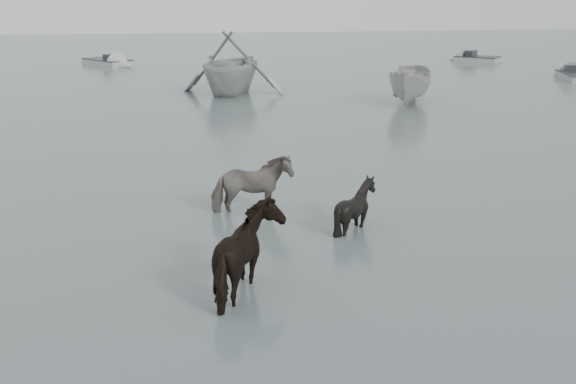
# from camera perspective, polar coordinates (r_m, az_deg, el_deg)

# --- Properties ---
(ground) EXTENTS (140.00, 140.00, 0.00)m
(ground) POSITION_cam_1_polar(r_m,az_deg,el_deg) (13.47, -0.91, -5.54)
(ground) COLOR #51605E
(ground) RESTS_ON ground
(pony_pinto) EXTENTS (1.89, 1.06, 1.52)m
(pony_pinto) POSITION_cam_1_polar(r_m,az_deg,el_deg) (16.24, -2.91, 1.01)
(pony_pinto) COLOR black
(pony_pinto) RESTS_ON ground
(pony_dark) EXTENTS (1.53, 1.77, 1.72)m
(pony_dark) POSITION_cam_1_polar(r_m,az_deg,el_deg) (11.88, -2.88, -4.13)
(pony_dark) COLOR black
(pony_dark) RESTS_ON ground
(pony_black) EXTENTS (1.29, 1.16, 1.35)m
(pony_black) POSITION_cam_1_polar(r_m,az_deg,el_deg) (15.18, 5.36, -0.42)
(pony_black) COLOR black
(pony_black) RESTS_ON ground
(rowboat_trail) EXTENTS (6.80, 7.28, 3.10)m
(rowboat_trail) POSITION_cam_1_polar(r_m,az_deg,el_deg) (34.73, -4.52, 10.28)
(rowboat_trail) COLOR #AFB1AF
(rowboat_trail) RESTS_ON ground
(boat_small) EXTENTS (3.50, 4.78, 1.74)m
(boat_small) POSITION_cam_1_polar(r_m,az_deg,el_deg) (32.30, 9.70, 8.47)
(boat_small) COLOR #A6A6A2
(boat_small) RESTS_ON ground
(skiff_mid) EXTENTS (4.35, 5.15, 0.75)m
(skiff_mid) POSITION_cam_1_polar(r_m,az_deg,el_deg) (49.28, -14.09, 10.14)
(skiff_mid) COLOR #ACAFAD
(skiff_mid) RESTS_ON ground
(skiff_star) EXTENTS (4.02, 3.80, 0.75)m
(skiff_star) POSITION_cam_1_polar(r_m,az_deg,el_deg) (51.51, 14.77, 10.33)
(skiff_star) COLOR #A4A49F
(skiff_star) RESTS_ON ground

